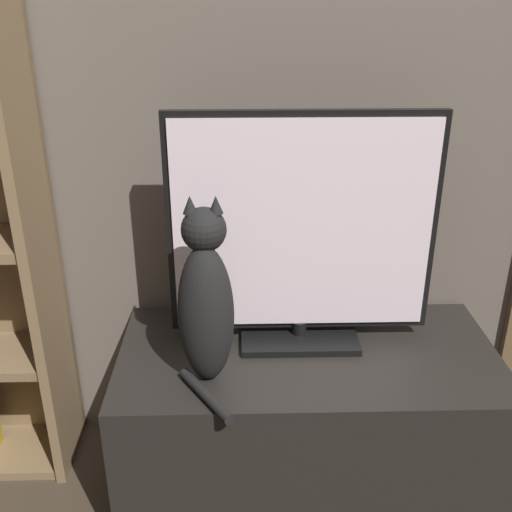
% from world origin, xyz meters
% --- Properties ---
extents(wall_back, '(4.80, 0.05, 2.60)m').
position_xyz_m(wall_back, '(0.00, 1.22, 1.30)').
color(wall_back, '#60564C').
rests_on(wall_back, ground_plane).
extents(tv_stand, '(1.10, 0.55, 0.49)m').
position_xyz_m(tv_stand, '(0.00, 0.91, 0.24)').
color(tv_stand, black).
rests_on(tv_stand, ground_plane).
extents(tv, '(0.75, 0.21, 0.68)m').
position_xyz_m(tv, '(-0.02, 0.98, 0.82)').
color(tv, black).
rests_on(tv, tv_stand).
extents(cat, '(0.15, 0.29, 0.51)m').
position_xyz_m(cat, '(-0.28, 0.79, 0.72)').
color(cat, black).
rests_on(cat, tv_stand).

